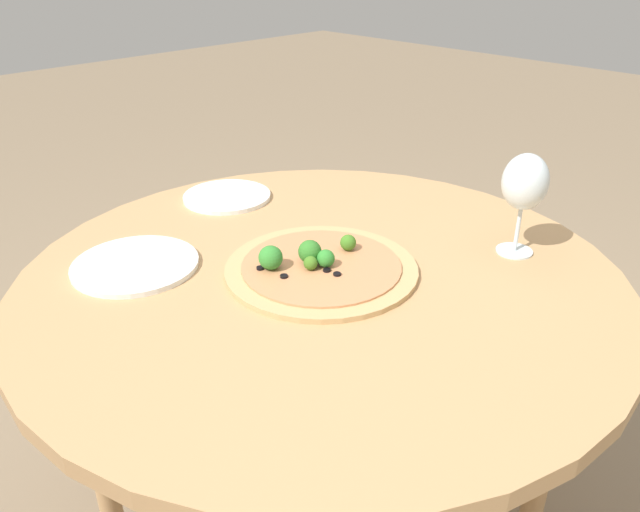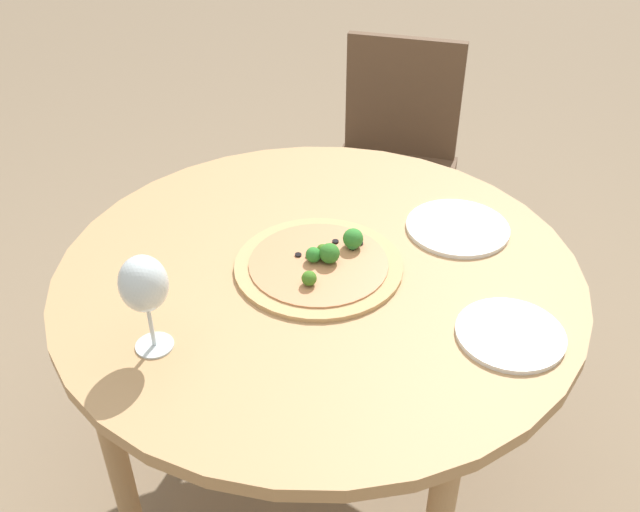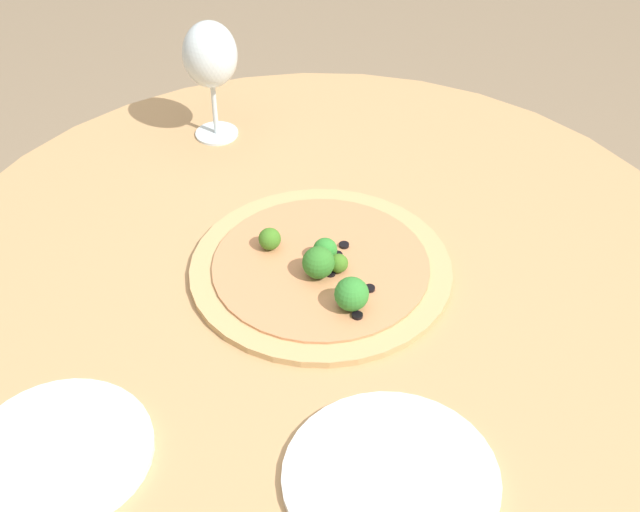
# 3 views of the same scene
# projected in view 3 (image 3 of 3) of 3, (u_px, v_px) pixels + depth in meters

# --- Properties ---
(dining_table) EXTENTS (1.10, 1.10, 0.71)m
(dining_table) POSITION_uv_depth(u_px,v_px,m) (321.00, 309.00, 1.24)
(dining_table) COLOR tan
(dining_table) RESTS_ON ground_plane
(pizza) EXTENTS (0.35, 0.35, 0.06)m
(pizza) POSITION_uv_depth(u_px,v_px,m) (321.00, 270.00, 1.18)
(pizza) COLOR tan
(pizza) RESTS_ON dining_table
(wine_glass) EXTENTS (0.09, 0.09, 0.20)m
(wine_glass) POSITION_uv_depth(u_px,v_px,m) (210.00, 57.00, 1.37)
(wine_glass) COLOR silver
(wine_glass) RESTS_ON dining_table
(plate_near) EXTENTS (0.20, 0.20, 0.01)m
(plate_near) POSITION_uv_depth(u_px,v_px,m) (61.00, 451.00, 0.96)
(plate_near) COLOR white
(plate_near) RESTS_ON dining_table
(plate_far) EXTENTS (0.23, 0.23, 0.01)m
(plate_far) POSITION_uv_depth(u_px,v_px,m) (391.00, 478.00, 0.94)
(plate_far) COLOR white
(plate_far) RESTS_ON dining_table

